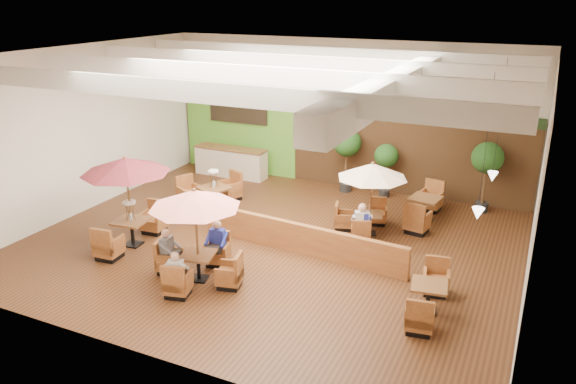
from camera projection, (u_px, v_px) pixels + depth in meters
The scene contains 17 objects.
room at pixel (297, 116), 16.48m from camera, with size 14.04×14.00×5.52m.
service_counter at pixel (231, 162), 22.68m from camera, with size 3.00×0.75×1.18m.
booth_divider at pixel (300, 239), 15.98m from camera, with size 6.48×0.18×0.90m, color brown.
table_0 at pixel (127, 178), 15.95m from camera, with size 2.54×2.73×2.74m.
table_1 at pixel (196, 218), 14.07m from camera, with size 2.57×2.57×2.53m.
table_2 at pixel (370, 182), 16.86m from camera, with size 2.26×2.39×2.33m.
table_3 at pixel (208, 195), 19.30m from camera, with size 2.10×2.97×1.60m.
table_4 at pixel (428, 298), 13.07m from camera, with size 0.93×2.50×0.91m.
table_5 at pixel (424, 210), 18.25m from camera, with size 1.06×2.84×1.03m.
topiary_0 at pixel (347, 145), 20.51m from camera, with size 1.03×1.03×2.40m.
topiary_1 at pixel (386, 158), 20.02m from camera, with size 0.86×0.86×1.99m.
topiary_2 at pixel (487, 161), 18.55m from camera, with size 1.05×1.05×2.43m.
diner_0 at pixel (177, 269), 13.62m from camera, with size 0.41×0.38×0.75m.
diner_1 at pixel (217, 239), 15.18m from camera, with size 0.43×0.36×0.83m.
diner_2 at pixel (168, 247), 14.77m from camera, with size 0.34×0.40×0.79m.
diner_3 at pixel (362, 220), 16.43m from camera, with size 0.44×0.40×0.82m.
diner_4 at pixel (362, 220), 16.43m from camera, with size 0.48×0.45×0.86m.
Camera 1 is at (6.91, -13.63, 7.10)m, focal length 35.00 mm.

